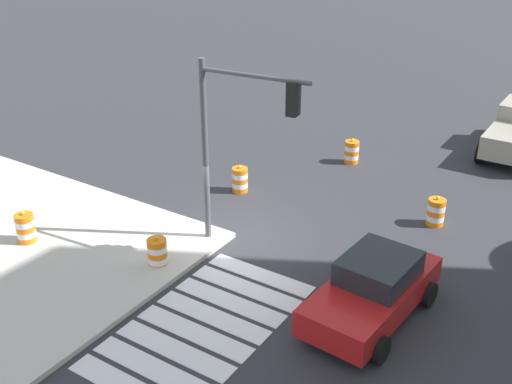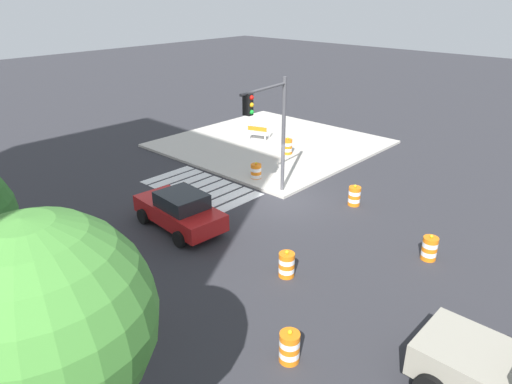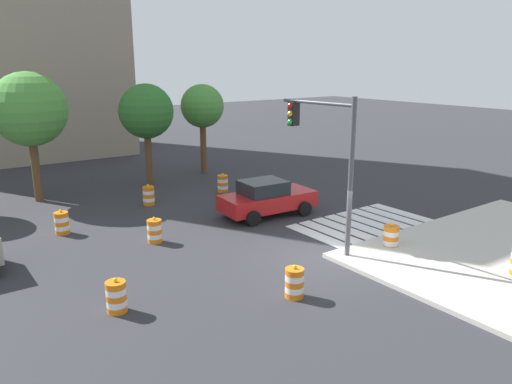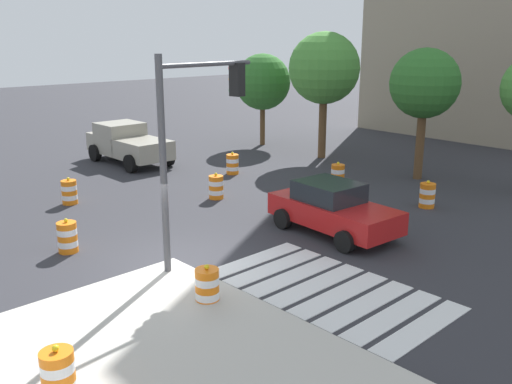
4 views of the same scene
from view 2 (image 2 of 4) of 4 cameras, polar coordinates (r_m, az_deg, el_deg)
ground_plane at (r=22.22m, az=3.42°, el=-0.91°), size 120.00×120.00×0.00m
sidewalk_corner at (r=30.08m, az=1.83°, el=5.96°), size 12.00×12.00×0.15m
crosswalk_stripes at (r=23.60m, az=-6.91°, el=0.51°), size 5.85×3.20×0.02m
sports_car at (r=19.53m, az=-9.35°, el=-2.20°), size 4.43×2.39×1.63m
traffic_barrel_near_corner at (r=18.11m, az=-22.20°, el=-7.28°), size 0.56×0.56×1.02m
traffic_barrel_crosswalk_end at (r=24.22m, az=0.00°, el=2.44°), size 0.56×0.56×1.02m
traffic_barrel_median_near at (r=13.11m, az=4.13°, el=-18.48°), size 0.56×0.56×1.02m
traffic_barrel_median_far at (r=21.92m, az=12.00°, el=-0.48°), size 0.56×0.56×1.02m
traffic_barrel_far_curb at (r=18.40m, az=20.56°, el=-6.50°), size 0.56×0.56×1.02m
traffic_barrel_lane_center at (r=14.88m, az=-14.96°, el=-13.43°), size 0.56×0.56×1.02m
traffic_barrel_opposite_curb at (r=16.33m, az=3.78°, el=-8.90°), size 0.56×0.56×1.02m
traffic_barrel_on_sidewalk at (r=27.87m, az=3.88°, el=5.60°), size 0.56×0.56×1.02m
construction_barricade at (r=30.57m, az=0.27°, el=7.53°), size 1.43×1.15×1.00m
traffic_light_pole at (r=20.79m, az=1.73°, el=8.84°), size 0.66×3.28×5.50m
street_tree_streetside_mid at (r=8.15m, az=-24.64°, el=-14.37°), size 3.55×3.55×6.31m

